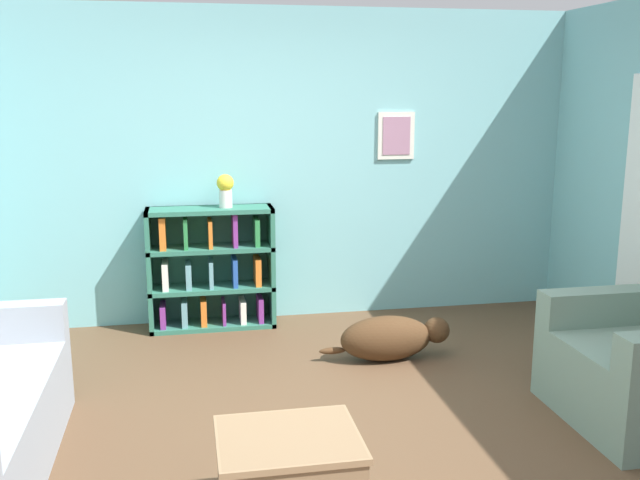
% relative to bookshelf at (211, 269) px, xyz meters
% --- Properties ---
extents(ground_plane, '(14.00, 14.00, 0.00)m').
position_rel_bookshelf_xyz_m(ground_plane, '(0.60, -2.04, -0.49)').
color(ground_plane, brown).
extents(wall_back, '(5.60, 0.13, 2.60)m').
position_rel_bookshelf_xyz_m(wall_back, '(0.61, 0.21, 0.81)').
color(wall_back, '#7AB7BC').
rests_on(wall_back, ground_plane).
extents(bookshelf, '(1.02, 0.32, 1.00)m').
position_rel_bookshelf_xyz_m(bookshelf, '(0.00, 0.00, 0.00)').
color(bookshelf, '#2D6B56').
rests_on(bookshelf, ground_plane).
extents(coffee_table, '(0.63, 0.53, 0.45)m').
position_rel_bookshelf_xyz_m(coffee_table, '(0.22, -2.91, -0.25)').
color(coffee_table, '#846647').
rests_on(coffee_table, ground_plane).
extents(dog, '(0.97, 0.30, 0.33)m').
position_rel_bookshelf_xyz_m(dog, '(1.24, -1.01, -0.32)').
color(dog, '#472D19').
rests_on(dog, ground_plane).
extents(vase, '(0.14, 0.14, 0.27)m').
position_rel_bookshelf_xyz_m(vase, '(0.14, -0.02, 0.67)').
color(vase, silver).
rests_on(vase, bookshelf).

